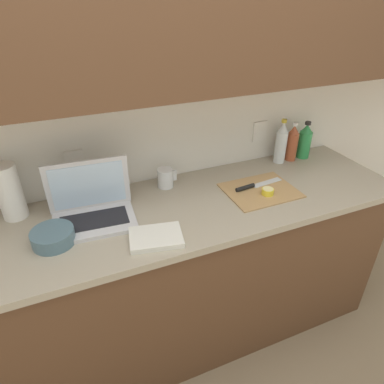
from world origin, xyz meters
name	(u,v)px	position (x,y,z in m)	size (l,w,h in m)	color
ground_plane	(167,336)	(0.00, 0.00, 0.00)	(12.00, 12.00, 0.00)	#847056
wall_back	(135,60)	(0.00, 0.25, 1.56)	(5.20, 0.38, 2.60)	white
counter_unit	(160,281)	(-0.02, 0.00, 0.47)	(2.53, 0.64, 0.92)	brown
laptop	(92,207)	(-0.30, 0.07, 0.98)	(0.38, 0.27, 0.26)	silver
cutting_board	(260,190)	(0.54, -0.02, 0.92)	(0.36, 0.29, 0.01)	tan
knife	(251,186)	(0.51, 0.02, 0.93)	(0.29, 0.06, 0.02)	silver
lemon_half_cut	(268,191)	(0.55, -0.07, 0.94)	(0.06, 0.06, 0.03)	yellow
bottle_green_soda	(281,143)	(0.84, 0.23, 1.04)	(0.07, 0.07, 0.27)	silver
bottle_oil_tall	(292,143)	(0.92, 0.23, 1.02)	(0.07, 0.07, 0.24)	#A34C2D
bottle_water_clear	(305,141)	(1.01, 0.23, 1.02)	(0.08, 0.08, 0.23)	#2D934C
measuring_cup	(166,178)	(0.11, 0.22, 0.97)	(0.10, 0.08, 0.10)	silver
bowl_white	(53,237)	(-0.48, -0.05, 0.95)	(0.17, 0.17, 0.06)	slate
paper_towel_roll	(9,192)	(-0.62, 0.23, 1.05)	(0.11, 0.11, 0.26)	white
dish_towel	(156,237)	(-0.08, -0.19, 0.93)	(0.22, 0.16, 0.02)	silver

